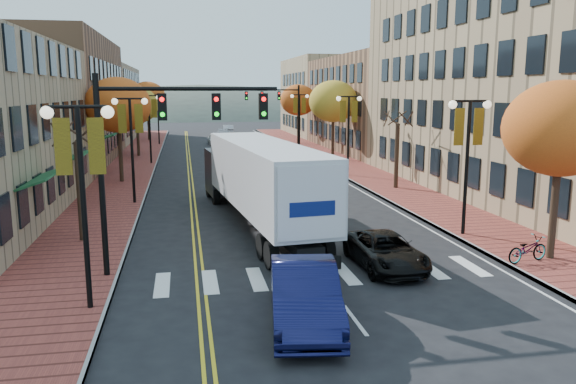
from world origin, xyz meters
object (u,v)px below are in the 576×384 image
black_suv (386,251)px  semi_truck (257,176)px  navy_sedan (305,294)px  bicycle (527,249)px

black_suv → semi_truck: bearing=116.5°
semi_truck → black_suv: 8.46m
semi_truck → navy_sedan: bearing=-97.1°
semi_truck → bicycle: (9.05, -8.12, -1.77)m
navy_sedan → bicycle: (9.26, 3.64, -0.22)m
bicycle → black_suv: bearing=67.7°
navy_sedan → black_suv: 5.95m
bicycle → semi_truck: bearing=34.0°
navy_sedan → black_suv: (4.00, 4.40, -0.22)m
navy_sedan → black_suv: bearing=55.6°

